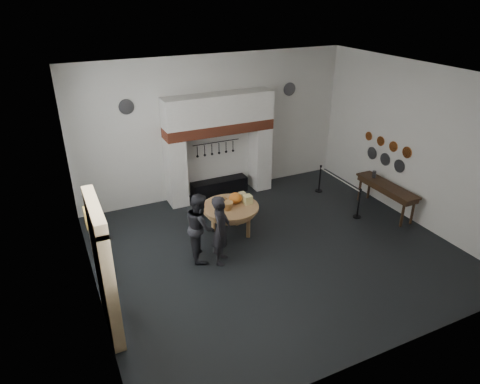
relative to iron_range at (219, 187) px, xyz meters
name	(u,v)px	position (x,y,z in m)	size (l,w,h in m)	color
floor	(274,249)	(0.00, -3.72, -0.25)	(9.00, 8.00, 0.02)	black
ceiling	(281,77)	(0.00, -3.72, 4.25)	(9.00, 8.00, 0.02)	silver
wall_back	(215,127)	(0.00, 0.28, 2.00)	(9.00, 0.02, 4.50)	silver
wall_front	(396,256)	(0.00, -7.72, 2.00)	(9.00, 0.02, 4.50)	silver
wall_left	(84,208)	(-4.50, -3.72, 2.00)	(0.02, 8.00, 4.50)	silver
wall_right	(415,144)	(4.50, -3.72, 2.00)	(0.02, 8.00, 4.50)	silver
chimney_pier_left	(176,172)	(-1.48, -0.07, 0.82)	(0.55, 0.70, 2.15)	silver
chimney_pier_right	(260,158)	(1.48, -0.07, 0.82)	(0.55, 0.70, 2.15)	silver
hearth_brick_band	(219,128)	(0.00, -0.07, 2.06)	(3.50, 0.72, 0.32)	#9E442B
chimney_hood	(218,109)	(0.00, -0.07, 2.67)	(3.50, 0.70, 0.90)	silver
iron_range	(219,187)	(0.00, 0.00, 0.00)	(1.90, 0.45, 0.50)	black
utensil_rail	(216,142)	(0.00, 0.20, 1.50)	(0.02, 0.02, 1.60)	black
door_recess	(100,275)	(-4.47, -4.72, 1.00)	(0.04, 1.10, 2.50)	black
door_jamb_near	(111,293)	(-4.38, -5.42, 1.05)	(0.22, 0.30, 2.60)	tan
door_jamb_far	(99,254)	(-4.38, -4.02, 1.05)	(0.22, 0.30, 2.60)	tan
door_lintel	(94,211)	(-4.38, -4.72, 2.40)	(0.22, 1.70, 0.30)	tan
wall_plaque	(86,218)	(-4.45, -2.92, 1.35)	(0.05, 0.34, 0.44)	gold
work_table	(230,207)	(-0.72, -2.51, 0.59)	(1.57, 1.57, 0.07)	#A67F4E
pumpkin	(235,198)	(-0.52, -2.41, 0.78)	(0.36, 0.36, 0.31)	#CF541D
cheese_block_big	(248,199)	(-0.22, -2.56, 0.74)	(0.22, 0.22, 0.24)	#E7DB8A
cheese_block_small	(242,196)	(-0.24, -2.26, 0.72)	(0.18, 0.18, 0.20)	#D8C581
wicker_basket	(227,206)	(-0.87, -2.66, 0.73)	(0.32, 0.32, 0.22)	#A4713C
bread_loaf	(222,199)	(-0.82, -2.16, 0.69)	(0.31, 0.18, 0.13)	#A66D3B
visitor_near	(221,230)	(-1.46, -3.62, 0.66)	(0.67, 0.44, 1.82)	black
visitor_far	(200,226)	(-1.86, -3.22, 0.65)	(0.87, 0.68, 1.79)	#222227
side_table	(387,186)	(4.10, -3.32, 0.62)	(0.55, 2.20, 0.06)	#382314
pewter_jug	(374,174)	(4.10, -2.72, 0.76)	(0.12, 0.12, 0.22)	#444348
copper_pan_a	(407,152)	(4.46, -3.52, 1.70)	(0.34, 0.34, 0.03)	#C6662D
copper_pan_b	(393,147)	(4.46, -2.97, 1.70)	(0.32, 0.32, 0.03)	#C6662D
copper_pan_c	(381,141)	(4.46, -2.42, 1.70)	(0.30, 0.30, 0.03)	#C6662D
copper_pan_d	(369,136)	(4.46, -1.87, 1.70)	(0.28, 0.28, 0.03)	#C6662D
pewter_plate_left	(399,166)	(4.46, -3.32, 1.20)	(0.40, 0.40, 0.03)	#4C4C51
pewter_plate_mid	(385,159)	(4.46, -2.72, 1.20)	(0.40, 0.40, 0.03)	#4C4C51
pewter_plate_right	(372,153)	(4.46, -2.12, 1.20)	(0.40, 0.40, 0.03)	#4C4C51
pewter_plate_back_left	(126,107)	(-2.70, 0.24, 2.95)	(0.44, 0.44, 0.03)	#4C4C51
pewter_plate_back_right	(290,89)	(2.70, 0.24, 2.95)	(0.44, 0.44, 0.03)	#4C4C51
barrier_post_near	(359,204)	(3.13, -3.28, 0.20)	(0.05, 0.05, 0.90)	black
barrier_post_far	(320,179)	(3.13, -1.28, 0.20)	(0.05, 0.05, 0.90)	black
barrier_rope	(339,179)	(3.13, -2.28, 0.60)	(0.04, 0.04, 2.00)	silver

